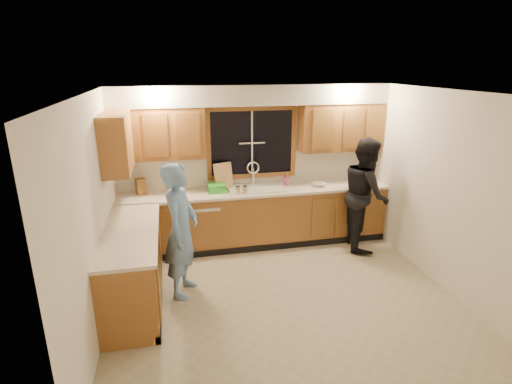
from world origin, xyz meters
TOP-DOWN VIEW (x-y plane):
  - floor at (0.00, 0.00)m, footprint 4.20×4.20m
  - ceiling at (0.00, 0.00)m, footprint 4.20×4.20m
  - wall_back at (0.00, 1.90)m, footprint 4.20×0.00m
  - wall_left at (-2.10, 0.00)m, footprint 0.00×3.80m
  - wall_right at (2.10, 0.00)m, footprint 0.00×3.80m
  - base_cabinets_back at (0.00, 1.60)m, footprint 4.20×0.60m
  - base_cabinets_left at (-1.80, 0.35)m, footprint 0.60×1.90m
  - countertop_back at (0.00, 1.58)m, footprint 4.20×0.63m
  - countertop_left at (-1.79, 0.35)m, footprint 0.63×1.90m
  - upper_cabinets_left at (-1.43, 1.73)m, footprint 1.35×0.33m
  - upper_cabinets_right at (1.43, 1.73)m, footprint 1.35×0.33m
  - upper_cabinets_return at (-1.94, 1.12)m, footprint 0.33×0.90m
  - soffit at (0.00, 1.72)m, footprint 4.20×0.35m
  - window_frame at (0.00, 1.89)m, footprint 1.44×0.03m
  - sink at (0.00, 1.60)m, footprint 0.86×0.52m
  - dishwasher at (-0.85, 1.59)m, footprint 0.60×0.56m
  - stove at (-1.80, -0.22)m, footprint 0.58×0.75m
  - man at (-1.20, 0.38)m, footprint 0.59×0.72m
  - woman at (1.64, 1.16)m, footprint 0.86×0.99m
  - knife_block at (-1.73, 1.75)m, footprint 0.16×0.15m
  - cutting_board at (-0.48, 1.74)m, footprint 0.33×0.21m
  - dish_crate at (-0.61, 1.62)m, footprint 0.28×0.26m
  - soap_bottle at (0.55, 1.76)m, footprint 0.10×0.10m
  - bowl at (1.03, 1.55)m, footprint 0.28×0.28m
  - can_left at (-0.32, 1.40)m, footprint 0.07×0.07m
  - can_right at (-0.21, 1.39)m, footprint 0.08×0.08m

SIDE VIEW (x-z plane):
  - floor at x=0.00m, z-range 0.00..0.00m
  - dishwasher at x=-0.85m, z-range 0.00..0.82m
  - base_cabinets_back at x=0.00m, z-range 0.00..0.88m
  - base_cabinets_left at x=-1.80m, z-range 0.00..0.88m
  - stove at x=-1.80m, z-range 0.00..0.90m
  - man at x=-1.20m, z-range 0.00..1.70m
  - sink at x=0.00m, z-range 0.58..1.15m
  - woman at x=1.64m, z-range 0.00..1.75m
  - countertop_back at x=0.00m, z-range 0.88..0.92m
  - countertop_left at x=-1.79m, z-range 0.88..0.92m
  - bowl at x=1.03m, z-range 0.92..0.97m
  - dish_crate at x=-0.61m, z-range 0.92..1.05m
  - can_left at x=-0.32m, z-range 0.92..1.05m
  - can_right at x=-0.21m, z-range 0.92..1.05m
  - soap_bottle at x=0.55m, z-range 0.92..1.10m
  - knife_block at x=-1.73m, z-range 0.92..1.16m
  - cutting_board at x=-0.48m, z-range 0.92..1.33m
  - wall_back at x=0.00m, z-range -0.85..3.35m
  - wall_left at x=-2.10m, z-range -0.65..3.15m
  - wall_right at x=2.10m, z-range -0.65..3.15m
  - window_frame at x=0.00m, z-range 1.03..2.17m
  - upper_cabinets_left at x=-1.43m, z-range 1.45..2.20m
  - upper_cabinets_right at x=1.43m, z-range 1.45..2.20m
  - upper_cabinets_return at x=-1.94m, z-range 1.45..2.20m
  - soffit at x=0.00m, z-range 2.20..2.50m
  - ceiling at x=0.00m, z-range 2.50..2.50m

